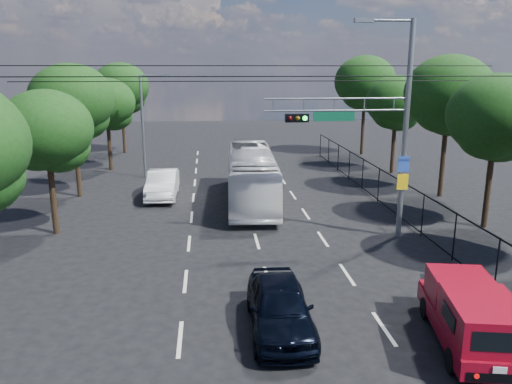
{
  "coord_description": "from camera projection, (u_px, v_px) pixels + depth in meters",
  "views": [
    {
      "loc": [
        -2.08,
        -12.93,
        7.52
      ],
      "look_at": [
        -0.24,
        5.87,
        2.8
      ],
      "focal_mm": 35.0,
      "sensor_mm": 36.0,
      "label": 1
    }
  ],
  "objects": [
    {
      "name": "red_pickup",
      "position": [
        470.0,
        314.0,
        13.67
      ],
      "size": [
        2.58,
        5.01,
        1.78
      ],
      "color": "black",
      "rests_on": "ground"
    },
    {
      "name": "navy_hatchback",
      "position": [
        280.0,
        306.0,
        14.55
      ],
      "size": [
        1.87,
        4.48,
        1.52
      ],
      "primitive_type": "imported",
      "rotation": [
        0.0,
        0.0,
        -0.02
      ],
      "color": "black",
      "rests_on": "ground"
    },
    {
      "name": "tree_left_d",
      "position": [
        107.0,
        107.0,
        36.63
      ],
      "size": [
        4.2,
        4.2,
        6.83
      ],
      "color": "black",
      "rests_on": "ground"
    },
    {
      "name": "tree_left_b",
      "position": [
        47.0,
        135.0,
        22.2
      ],
      "size": [
        4.08,
        4.08,
        6.63
      ],
      "color": "black",
      "rests_on": "ground"
    },
    {
      "name": "utility_wires",
      "position": [
        255.0,
        74.0,
        21.28
      ],
      "size": [
        22.0,
        5.04,
        0.74
      ],
      "color": "black",
      "rests_on": "ground"
    },
    {
      "name": "signal_mast",
      "position": [
        379.0,
        122.0,
        21.44
      ],
      "size": [
        6.43,
        0.39,
        9.5
      ],
      "color": "slate",
      "rests_on": "ground"
    },
    {
      "name": "ground",
      "position": [
        284.0,
        334.0,
        14.5
      ],
      "size": [
        120.0,
        120.0,
        0.0
      ],
      "primitive_type": "plane",
      "color": "black",
      "rests_on": "ground"
    },
    {
      "name": "white_van",
      "position": [
        162.0,
        184.0,
        29.61
      ],
      "size": [
        1.75,
        4.84,
        1.59
      ],
      "primitive_type": "imported",
      "rotation": [
        0.0,
        0.0,
        -0.01
      ],
      "color": "white",
      "rests_on": "ground"
    },
    {
      "name": "tree_right_d",
      "position": [
        396.0,
        106.0,
        35.67
      ],
      "size": [
        4.32,
        4.32,
        7.02
      ],
      "color": "black",
      "rests_on": "ground"
    },
    {
      "name": "lane_markings",
      "position": [
        246.0,
        205.0,
        28.02
      ],
      "size": [
        6.12,
        38.0,
        0.01
      ],
      "color": "beige",
      "rests_on": "ground"
    },
    {
      "name": "fence_right",
      "position": [
        390.0,
        192.0,
        26.72
      ],
      "size": [
        0.06,
        34.03,
        2.0
      ],
      "color": "black",
      "rests_on": "ground"
    },
    {
      "name": "tree_left_e",
      "position": [
        121.0,
        91.0,
        44.14
      ],
      "size": [
        4.92,
        4.92,
        7.99
      ],
      "color": "black",
      "rests_on": "ground"
    },
    {
      "name": "tree_right_b",
      "position": [
        496.0,
        122.0,
        23.05
      ],
      "size": [
        4.5,
        4.5,
        7.31
      ],
      "color": "black",
      "rests_on": "ground"
    },
    {
      "name": "tree_left_c",
      "position": [
        73.0,
        106.0,
        28.7
      ],
      "size": [
        4.8,
        4.8,
        7.8
      ],
      "color": "black",
      "rests_on": "ground"
    },
    {
      "name": "tree_right_e",
      "position": [
        365.0,
        86.0,
        43.15
      ],
      "size": [
        5.28,
        5.28,
        8.58
      ],
      "color": "black",
      "rests_on": "ground"
    },
    {
      "name": "white_bus",
      "position": [
        251.0,
        176.0,
        28.41
      ],
      "size": [
        3.08,
        10.99,
        3.03
      ],
      "primitive_type": "imported",
      "rotation": [
        0.0,
        0.0,
        -0.05
      ],
      "color": "silver",
      "rests_on": "ground"
    },
    {
      "name": "streetlight_left",
      "position": [
        145.0,
        121.0,
        34.19
      ],
      "size": [
        2.09,
        0.22,
        7.08
      ],
      "color": "slate",
      "rests_on": "ground"
    },
    {
      "name": "tree_right_c",
      "position": [
        449.0,
        99.0,
        28.73
      ],
      "size": [
        5.1,
        5.1,
        8.29
      ],
      "color": "black",
      "rests_on": "ground"
    }
  ]
}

